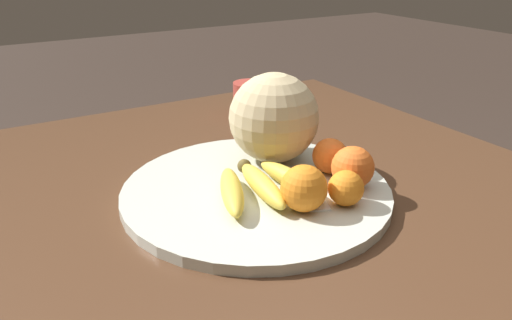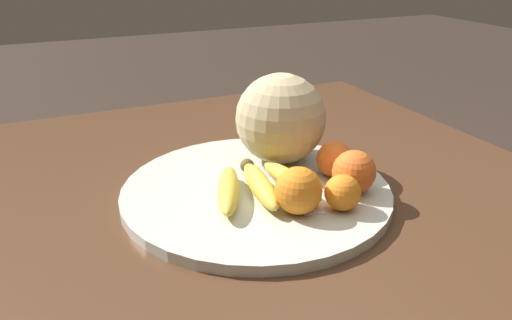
% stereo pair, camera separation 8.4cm
% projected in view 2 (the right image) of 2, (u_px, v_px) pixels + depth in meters
% --- Properties ---
extents(kitchen_table, '(1.25, 1.18, 0.72)m').
position_uv_depth(kitchen_table, '(251.00, 248.00, 0.87)').
color(kitchen_table, '#4C301E').
rests_on(kitchen_table, ground_plane).
extents(fruit_bowl, '(0.46, 0.46, 0.02)m').
position_uv_depth(fruit_bowl, '(256.00, 191.00, 0.86)').
color(fruit_bowl, beige).
rests_on(fruit_bowl, kitchen_table).
extents(melon, '(0.17, 0.17, 0.17)m').
position_uv_depth(melon, '(281.00, 119.00, 0.93)').
color(melon, '#C6B284').
rests_on(melon, fruit_bowl).
extents(banana_bunch, '(0.18, 0.18, 0.04)m').
position_uv_depth(banana_bunch, '(258.00, 185.00, 0.83)').
color(banana_bunch, brown).
rests_on(banana_bunch, fruit_bowl).
extents(orange_front_left, '(0.06, 0.06, 0.06)m').
position_uv_depth(orange_front_left, '(334.00, 159.00, 0.89)').
color(orange_front_left, orange).
rests_on(orange_front_left, fruit_bowl).
extents(orange_front_right, '(0.06, 0.06, 0.06)m').
position_uv_depth(orange_front_right, '(343.00, 193.00, 0.78)').
color(orange_front_right, orange).
rests_on(orange_front_right, fruit_bowl).
extents(orange_mid_center, '(0.07, 0.07, 0.07)m').
position_uv_depth(orange_mid_center, '(354.00, 172.00, 0.83)').
color(orange_mid_center, orange).
rests_on(orange_mid_center, fruit_bowl).
extents(orange_back_left, '(0.07, 0.07, 0.07)m').
position_uv_depth(orange_back_left, '(298.00, 190.00, 0.77)').
color(orange_back_left, orange).
rests_on(orange_back_left, fruit_bowl).
extents(produce_tag, '(0.10, 0.07, 0.00)m').
position_uv_depth(produce_tag, '(310.00, 199.00, 0.82)').
color(produce_tag, white).
rests_on(produce_tag, fruit_bowl).
extents(ceramic_mug, '(0.08, 0.11, 0.09)m').
position_uv_depth(ceramic_mug, '(270.00, 100.00, 1.24)').
color(ceramic_mug, '#B74238').
rests_on(ceramic_mug, kitchen_table).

